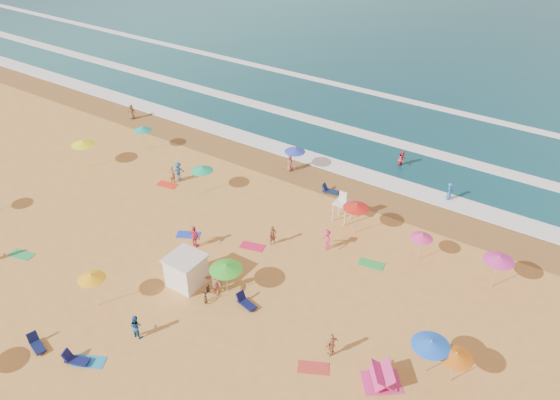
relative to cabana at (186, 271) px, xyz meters
The scene contains 12 objects.
ground 4.06m from the cabana, 63.52° to the left, with size 220.00×220.00×0.00m, color gold.
ocean 87.55m from the cabana, 88.85° to the left, with size 220.00×140.00×0.18m, color #0C4756.
wet_sand 16.15m from the cabana, 83.75° to the left, with size 220.00×220.00×0.00m, color olive.
surf_foam 24.92m from the cabana, 85.96° to the left, with size 200.00×18.70×0.05m.
cabana is the anchor object (origin of this frame).
cabana_roof 1.06m from the cabana, ahead, with size 2.20×2.20×0.12m, color silver.
bicycle 2.02m from the cabana, ahead, with size 0.53×1.51×0.79m, color black.
lifeguard_stand 12.71m from the cabana, 67.27° to the left, with size 1.20×1.20×2.10m, color white, non-canonical shape.
beach_umbrellas 6.50m from the cabana, 39.83° to the left, with size 57.20×30.60×0.72m.
loungers 6.85m from the cabana, ahead, with size 44.31×24.16×0.34m.
towels 2.92m from the cabana, 40.92° to the left, with size 54.82×24.29×0.03m.
beachgoers 8.61m from the cabana, 75.95° to the left, with size 45.13×28.62×2.03m.
Camera 1 is at (17.88, -22.23, 23.80)m, focal length 35.00 mm.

